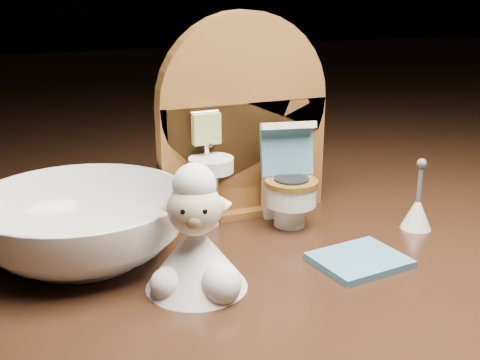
% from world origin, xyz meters
% --- Properties ---
extents(backdrop_panel, '(0.13, 0.05, 0.15)m').
position_xyz_m(backdrop_panel, '(-0.00, 0.06, 0.07)').
color(backdrop_panel, brown).
rests_on(backdrop_panel, ground).
extents(toy_toilet, '(0.04, 0.05, 0.08)m').
position_xyz_m(toy_toilet, '(0.02, 0.03, 0.03)').
color(toy_toilet, white).
rests_on(toy_toilet, ground).
extents(bath_mat, '(0.06, 0.05, 0.00)m').
position_xyz_m(bath_mat, '(0.03, -0.05, 0.00)').
color(bath_mat, teal).
rests_on(bath_mat, ground).
extents(toilet_brush, '(0.02, 0.02, 0.05)m').
position_xyz_m(toilet_brush, '(0.10, -0.01, 0.01)').
color(toilet_brush, white).
rests_on(toilet_brush, ground).
extents(plush_lamb, '(0.06, 0.06, 0.08)m').
position_xyz_m(plush_lamb, '(-0.07, -0.04, 0.03)').
color(plush_lamb, white).
rests_on(plush_lamb, ground).
extents(ceramic_bowl, '(0.18, 0.18, 0.04)m').
position_xyz_m(ceramic_bowl, '(-0.13, 0.03, 0.02)').
color(ceramic_bowl, white).
rests_on(ceramic_bowl, ground).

